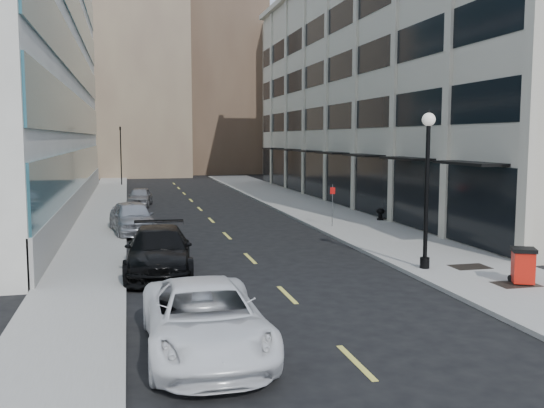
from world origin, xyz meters
name	(u,v)px	position (x,y,z in m)	size (l,w,h in m)	color
ground	(305,312)	(0.00, 0.00, 0.00)	(160.00, 160.00, 0.00)	black
sidewalk_right	(329,215)	(7.50, 20.00, 0.07)	(5.00, 80.00, 0.15)	gray
sidewalk_left	(100,223)	(-6.50, 20.00, 0.07)	(3.00, 80.00, 0.15)	gray
building_right	(417,85)	(16.94, 26.99, 8.99)	(15.30, 46.50, 18.25)	beige
skyline_tan_near	(132,70)	(-4.00, 68.00, 14.00)	(14.00, 18.00, 28.00)	#968362
skyline_brown	(217,54)	(8.00, 72.00, 17.00)	(12.00, 16.00, 34.00)	brown
skyline_tan_far	(62,96)	(-14.00, 78.00, 11.00)	(12.00, 14.00, 22.00)	#968362
skyline_stone	(295,101)	(18.00, 66.00, 10.00)	(10.00, 14.00, 20.00)	beige
grate_mid	(516,284)	(7.60, 1.00, 0.15)	(1.40, 1.00, 0.01)	black
grate_far	(470,267)	(7.60, 3.80, 0.15)	(1.40, 1.00, 0.01)	black
road_centerline	(218,227)	(0.00, 17.00, 0.01)	(0.15, 68.20, 0.01)	#D8CC4C
traffic_signal	(120,130)	(-5.50, 48.00, 5.72)	(0.66, 0.66, 6.98)	black
car_white_van	(205,319)	(-3.20, -2.64, 0.81)	(2.70, 5.85, 1.62)	white
car_black_pickup	(159,251)	(-3.82, 6.00, 0.85)	(2.37, 5.84, 1.69)	black
car_silver_sedan	(132,218)	(-4.69, 15.75, 0.86)	(2.03, 5.03, 1.72)	#9D9FA5
car_grey_sedan	(140,197)	(-4.03, 28.83, 0.68)	(1.60, 3.99, 1.36)	gray
trash_bin	(523,265)	(7.84, 1.00, 0.80)	(0.99, 0.99, 1.21)	red
lamppost	(427,176)	(5.84, 4.00, 3.60)	(0.49, 0.49, 5.88)	black
sign_post	(332,199)	(6.00, 14.99, 1.64)	(0.27, 0.10, 2.29)	slate
urn_planter	(380,213)	(9.60, 16.75, 0.57)	(0.50, 0.50, 0.69)	black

